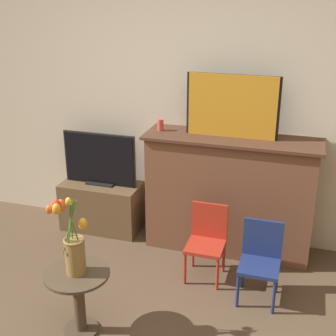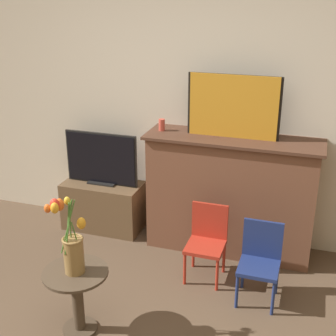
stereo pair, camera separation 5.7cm
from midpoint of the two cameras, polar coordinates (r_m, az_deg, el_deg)
name	(u,v)px [view 2 (the right image)]	position (r m, az deg, el deg)	size (l,w,h in m)	color
wall_back	(197,95)	(4.22, 3.89, 8.92)	(8.00, 0.06, 2.70)	beige
fireplace_mantel	(231,193)	(4.17, 8.04, -3.07)	(1.50, 0.46, 1.06)	brown
painting	(233,107)	(3.92, 8.39, 7.42)	(0.78, 0.03, 0.53)	black
mantel_candle	(162,125)	(4.12, -0.37, 5.28)	(0.05, 0.05, 0.10)	#CC4C3D
tv_stand	(104,205)	(4.65, -7.51, -4.54)	(0.76, 0.38, 0.47)	brown
tv_monitor	(101,159)	(4.47, -7.78, 1.05)	(0.72, 0.12, 0.51)	black
chair_red	(207,238)	(3.85, 5.21, -8.52)	(0.30, 0.30, 0.62)	#B22D1E
chair_blue	(260,258)	(3.65, 11.62, -10.71)	(0.30, 0.30, 0.62)	navy
side_table	(77,292)	(3.34, -10.54, -14.66)	(0.44, 0.44, 0.48)	#4C3D2D
vase_tulips	(71,245)	(3.13, -11.18, -9.22)	(0.20, 0.21, 0.56)	olive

